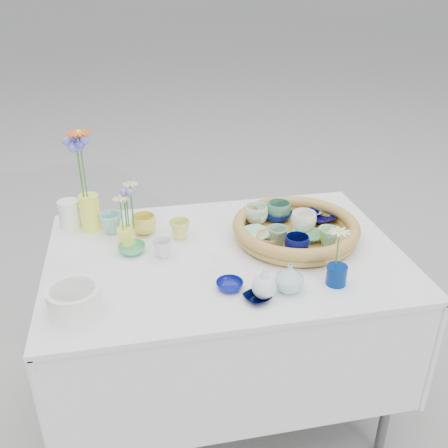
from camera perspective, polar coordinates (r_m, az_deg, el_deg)
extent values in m
plane|color=gray|center=(2.28, 0.11, -20.02)|extent=(80.00, 80.00, 0.00)
imported|color=#000F5B|center=(1.99, 6.07, 1.02)|extent=(0.12, 0.12, 0.04)
imported|color=#050331|center=(2.01, 10.91, 0.79)|extent=(0.16, 0.16, 0.03)
imported|color=#FBFF1F|center=(1.84, 11.70, -1.35)|extent=(0.08, 0.08, 0.06)
imported|color=#529763|center=(1.86, 9.39, -1.36)|extent=(0.14, 0.14, 0.03)
imported|color=gray|center=(1.81, 6.14, -1.39)|extent=(0.10, 0.10, 0.07)
imported|color=#9ADCBB|center=(1.85, 3.57, -1.28)|extent=(0.15, 0.15, 0.03)
imported|color=silver|center=(1.95, 3.70, 1.12)|extent=(0.12, 0.12, 0.07)
imported|color=white|center=(1.91, 9.07, 0.30)|extent=(0.13, 0.13, 0.08)
imported|color=#90B9CB|center=(2.06, 9.90, 1.34)|extent=(0.09, 0.09, 0.02)
imported|color=#04073E|center=(1.75, 8.33, -2.41)|extent=(0.10, 0.10, 0.07)
imported|color=#DDB272|center=(1.83, 5.22, -1.62)|extent=(0.11, 0.11, 0.03)
imported|color=#77C3AA|center=(1.83, 11.89, -1.45)|extent=(0.09, 0.09, 0.07)
imported|color=#457A63|center=(1.98, 6.28, 1.45)|extent=(0.11, 0.11, 0.08)
imported|color=yellow|center=(1.93, -9.13, -0.03)|extent=(0.10, 0.10, 0.07)
imported|color=#D7D668|center=(1.88, -5.07, -0.59)|extent=(0.10, 0.10, 0.07)
imported|color=#49A874|center=(1.82, -10.48, -2.80)|extent=(0.12, 0.12, 0.03)
imported|color=silver|center=(1.77, -7.04, -2.77)|extent=(0.09, 0.09, 0.06)
imported|color=navy|center=(1.60, 0.65, -7.02)|extent=(0.11, 0.11, 0.03)
imported|color=#88C8BF|center=(1.96, -12.73, 0.10)|extent=(0.11, 0.11, 0.08)
imported|color=black|center=(1.55, 3.83, -8.41)|extent=(0.11, 0.11, 0.02)
imported|color=#9FCAC4|center=(1.58, 7.49, -6.08)|extent=(0.12, 0.12, 0.10)
cylinder|color=navy|center=(1.65, 12.74, -5.70)|extent=(0.09, 0.09, 0.07)
cylinder|color=#F5F645|center=(1.99, -15.05, 1.31)|extent=(0.09, 0.09, 0.14)
cylinder|color=#FAF44C|center=(1.86, -11.09, -1.45)|extent=(0.07, 0.07, 0.07)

